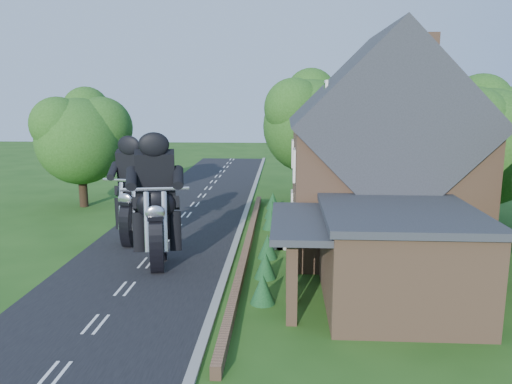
# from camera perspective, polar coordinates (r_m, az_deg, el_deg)

# --- Properties ---
(ground) EXTENTS (120.00, 120.00, 0.00)m
(ground) POSITION_cam_1_polar(r_m,az_deg,el_deg) (19.99, -14.74, -10.68)
(ground) COLOR #214A15
(ground) RESTS_ON ground
(road) EXTENTS (7.00, 80.00, 0.02)m
(road) POSITION_cam_1_polar(r_m,az_deg,el_deg) (19.99, -14.74, -10.66)
(road) COLOR black
(road) RESTS_ON ground
(kerb) EXTENTS (0.30, 80.00, 0.12)m
(kerb) POSITION_cam_1_polar(r_m,az_deg,el_deg) (19.19, -4.12, -11.08)
(kerb) COLOR gray
(kerb) RESTS_ON ground
(garden_wall) EXTENTS (0.30, 22.00, 0.40)m
(garden_wall) POSITION_cam_1_polar(r_m,az_deg,el_deg) (23.77, -1.02, -6.29)
(garden_wall) COLOR #896145
(garden_wall) RESTS_ON ground
(house) EXTENTS (9.54, 8.64, 10.24)m
(house) POSITION_cam_1_polar(r_m,az_deg,el_deg) (24.23, 13.93, 3.75)
(house) COLOR #896145
(house) RESTS_ON ground
(annex) EXTENTS (7.05, 5.94, 3.44)m
(annex) POSITION_cam_1_polar(r_m,az_deg,el_deg) (18.12, 15.51, -7.07)
(annex) COLOR #896145
(annex) RESTS_ON ground
(tree_house_right) EXTENTS (6.51, 6.00, 8.40)m
(tree_house_right) POSITION_cam_1_polar(r_m,az_deg,el_deg) (28.40, 25.40, 5.75)
(tree_house_right) COLOR black
(tree_house_right) RESTS_ON ground
(tree_behind_house) EXTENTS (7.81, 7.20, 10.08)m
(tree_behind_house) POSITION_cam_1_polar(r_m,az_deg,el_deg) (34.76, 17.07, 8.81)
(tree_behind_house) COLOR black
(tree_behind_house) RESTS_ON ground
(tree_behind_left) EXTENTS (6.94, 6.40, 9.16)m
(tree_behind_left) POSITION_cam_1_polar(r_m,az_deg,el_deg) (34.85, 6.88, 8.40)
(tree_behind_left) COLOR black
(tree_behind_left) RESTS_ON ground
(tree_far_road) EXTENTS (6.08, 5.60, 7.84)m
(tree_far_road) POSITION_cam_1_polar(r_m,az_deg,el_deg) (34.34, -18.87, 6.36)
(tree_far_road) COLOR black
(tree_far_road) RESTS_ON ground
(shrub_a) EXTENTS (0.90, 0.90, 1.10)m
(shrub_a) POSITION_cam_1_polar(r_m,az_deg,el_deg) (17.95, 0.77, -10.97)
(shrub_a) COLOR #133E1D
(shrub_a) RESTS_ON ground
(shrub_b) EXTENTS (0.90, 0.90, 1.10)m
(shrub_b) POSITION_cam_1_polar(r_m,az_deg,el_deg) (20.28, 1.08, -8.33)
(shrub_b) COLOR #133E1D
(shrub_b) RESTS_ON ground
(shrub_c) EXTENTS (0.90, 0.90, 1.10)m
(shrub_c) POSITION_cam_1_polar(r_m,az_deg,el_deg) (22.66, 1.33, -6.24)
(shrub_c) COLOR #133E1D
(shrub_c) RESTS_ON ground
(shrub_d) EXTENTS (0.90, 0.90, 1.10)m
(shrub_d) POSITION_cam_1_polar(r_m,az_deg,el_deg) (27.47, 1.69, -3.15)
(shrub_d) COLOR #133E1D
(shrub_d) RESTS_ON ground
(shrub_e) EXTENTS (0.90, 0.90, 1.10)m
(shrub_e) POSITION_cam_1_polar(r_m,az_deg,el_deg) (29.90, 1.82, -1.98)
(shrub_e) COLOR #133E1D
(shrub_e) RESTS_ON ground
(shrub_f) EXTENTS (0.90, 0.90, 1.10)m
(shrub_f) POSITION_cam_1_polar(r_m,az_deg,el_deg) (32.34, 1.94, -0.99)
(shrub_f) COLOR #133E1D
(shrub_f) RESTS_ON ground
(motorcycle_lead) EXTENTS (0.81, 1.92, 1.73)m
(motorcycle_lead) POSITION_cam_1_polar(r_m,az_deg,el_deg) (21.81, -11.13, -6.27)
(motorcycle_lead) COLOR black
(motorcycle_lead) RESTS_ON ground
(motorcycle_follow) EXTENTS (0.75, 1.78, 1.61)m
(motorcycle_follow) POSITION_cam_1_polar(r_m,az_deg,el_deg) (25.52, -13.71, -3.98)
(motorcycle_follow) COLOR black
(motorcycle_follow) RESTS_ON ground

